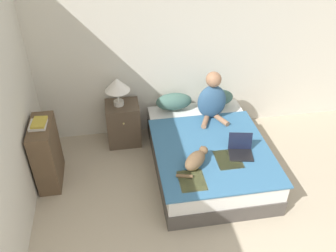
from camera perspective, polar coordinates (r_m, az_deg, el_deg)
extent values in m
cube|color=beige|center=(4.96, 4.07, 12.43)|extent=(5.33, 0.05, 2.55)
cube|color=#4C4742|center=(4.76, 6.25, -5.59)|extent=(1.36, 1.90, 0.22)
cube|color=silver|center=(4.62, 6.42, -3.55)|extent=(1.34, 1.87, 0.22)
cube|color=teal|center=(4.40, 7.15, -3.90)|extent=(1.40, 1.52, 0.02)
cube|color=#B2BC70|center=(3.98, 3.86, -8.74)|extent=(0.29, 0.35, 0.01)
cube|color=#B2BC70|center=(4.29, 9.65, -5.32)|extent=(0.30, 0.35, 0.01)
ellipsoid|color=#42665B|center=(5.04, 0.95, 3.95)|extent=(0.51, 0.25, 0.24)
ellipsoid|color=#42665B|center=(5.17, 7.67, 4.50)|extent=(0.51, 0.25, 0.24)
ellipsoid|color=#33567A|center=(4.83, 7.03, 3.89)|extent=(0.39, 0.21, 0.49)
sphere|color=#9E7051|center=(4.67, 7.33, 7.42)|extent=(0.21, 0.21, 0.21)
cylinder|color=#9E7051|center=(4.81, 6.04, 0.81)|extent=(0.18, 0.28, 0.07)
cylinder|color=#9E7051|center=(4.87, 8.48, 1.04)|extent=(0.18, 0.28, 0.07)
ellipsoid|color=brown|center=(4.09, 4.37, -5.53)|extent=(0.36, 0.36, 0.18)
sphere|color=brown|center=(4.20, 5.72, -3.91)|extent=(0.10, 0.10, 0.10)
cone|color=brown|center=(4.18, 5.41, -3.36)|extent=(0.05, 0.05, 0.05)
cone|color=brown|center=(4.16, 6.09, -3.64)|extent=(0.05, 0.05, 0.05)
cylinder|color=brown|center=(3.99, 2.64, -8.01)|extent=(0.19, 0.08, 0.04)
cube|color=black|center=(4.36, 11.57, -4.61)|extent=(0.32, 0.27, 0.02)
cube|color=black|center=(4.38, 11.52, -2.35)|extent=(0.29, 0.11, 0.21)
cube|color=brown|center=(5.09, -7.16, 0.41)|extent=(0.46, 0.39, 0.63)
sphere|color=tan|center=(4.84, -7.13, 0.37)|extent=(0.03, 0.03, 0.03)
cylinder|color=beige|center=(4.89, -7.90, 3.70)|extent=(0.14, 0.14, 0.06)
cylinder|color=beige|center=(4.83, -8.01, 4.86)|extent=(0.02, 0.02, 0.17)
cone|color=white|center=(4.75, -8.18, 6.61)|extent=(0.34, 0.34, 0.17)
cube|color=brown|center=(4.60, -18.89, -4.22)|extent=(0.26, 0.60, 0.85)
cube|color=beige|center=(4.34, -20.14, 0.20)|extent=(0.20, 0.23, 0.04)
cube|color=gold|center=(4.32, -19.98, 0.57)|extent=(0.17, 0.24, 0.03)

